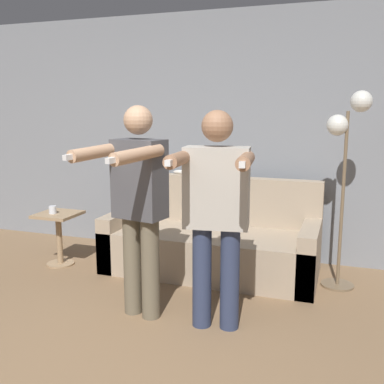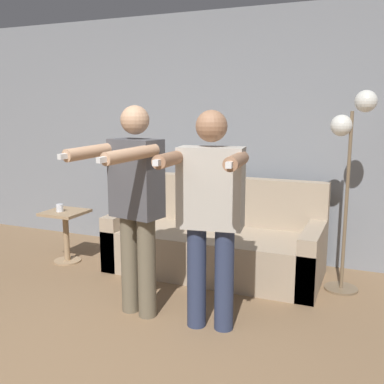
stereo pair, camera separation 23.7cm
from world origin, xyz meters
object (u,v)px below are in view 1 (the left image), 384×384
object	(u,v)px
person_left	(138,200)
cat	(199,168)
person_right	(216,206)
floor_lamp	(347,142)
side_table	(59,228)
cup	(53,210)
couch	(212,243)

from	to	relation	value
person_left	cat	distance (m)	1.47
person_right	floor_lamp	xyz separation A→B (m)	(0.84, 1.12, 0.39)
side_table	cup	size ratio (longest dim) A/B	6.99
person_right	cat	world-z (taller)	person_right
couch	side_table	size ratio (longest dim) A/B	3.76
couch	floor_lamp	distance (m)	1.59
cat	person_left	bearing A→B (deg)	-89.69
person_right	side_table	size ratio (longest dim) A/B	2.90
cat	cup	world-z (taller)	cat
couch	cat	world-z (taller)	cat
couch	cat	bearing A→B (deg)	127.85
couch	cat	xyz separation A→B (m)	(-0.25, 0.32, 0.70)
person_right	cat	size ratio (longest dim) A/B	3.31
person_right	floor_lamp	distance (m)	1.46
couch	person_left	xyz separation A→B (m)	(-0.24, -1.15, 0.65)
cat	cup	xyz separation A→B (m)	(-1.32, -0.71, -0.40)
couch	person_left	distance (m)	1.34
cat	cup	size ratio (longest dim) A/B	6.13
person_left	couch	bearing A→B (deg)	89.57
couch	side_table	bearing A→B (deg)	-166.89
person_left	side_table	distance (m)	1.61
floor_lamp	cup	xyz separation A→B (m)	(-2.78, -0.37, -0.72)
person_left	cup	distance (m)	1.57
person_right	cat	distance (m)	1.59
person_right	cup	distance (m)	2.11
cat	floor_lamp	xyz separation A→B (m)	(1.46, -0.34, 0.33)
couch	cup	xyz separation A→B (m)	(-1.57, -0.39, 0.31)
floor_lamp	cat	bearing A→B (deg)	166.80
floor_lamp	cup	size ratio (longest dim) A/B	22.30
person_right	cup	size ratio (longest dim) A/B	20.28
side_table	person_left	bearing A→B (deg)	-31.45
side_table	cup	bearing A→B (deg)	-134.73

